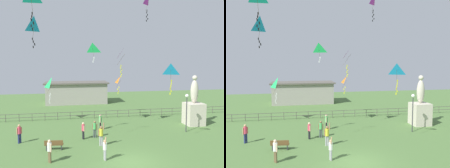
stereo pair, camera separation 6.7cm
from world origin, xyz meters
The scene contains 19 objects.
ground_plane centered at (0.00, 0.00, 0.00)m, with size 80.00×80.00×0.00m, color #4C7038.
statue_monument centered at (9.83, 8.81, 1.73)m, with size 1.98×1.98×5.73m.
lamppost centered at (7.59, 6.37, 2.92)m, with size 0.36×0.36×3.95m.
park_bench centered at (-5.62, 3.65, 0.46)m, with size 1.53×0.56×0.85m.
person_0 centered at (-3.06, 6.00, 0.92)m, with size 0.30×0.46×1.60m.
person_1 centered at (-1.81, 0.89, 0.92)m, with size 0.29×0.49×1.83m.
person_2 centered at (-1.94, 6.26, 0.93)m, with size 0.48×0.30×1.63m.
person_3 centered at (-1.06, 8.76, 0.95)m, with size 0.31×0.49×1.66m.
person_4 centered at (-5.78, 1.23, 0.98)m, with size 0.33×0.44×1.70m.
person_5 centered at (-8.73, 5.94, 0.98)m, with size 0.43×0.35×1.71m.
person_6 centered at (-1.65, 3.91, 1.03)m, with size 0.53×0.38×2.06m.
kite_0 centered at (-7.03, 4.72, 10.26)m, with size 1.03×0.91×2.57m.
kite_1 centered at (-6.29, 13.34, 4.61)m, with size 1.22×1.38×3.12m.
kite_2 centered at (4.23, 3.09, 6.48)m, with size 1.15×0.91×2.69m.
kite_6 centered at (1.54, 8.60, 8.02)m, with size 1.33×1.13×3.10m.
kite_7 centered at (1.69, 11.28, 5.06)m, with size 0.81×1.10×2.05m.
kite_8 centered at (-1.75, 9.67, 8.69)m, with size 1.27×0.95×2.09m.
waterfront_railing centered at (-0.34, 14.00, 0.63)m, with size 36.00×0.06×0.95m.
pavilion_building centered at (-2.93, 26.00, 1.89)m, with size 10.97×5.03×3.74m.
Camera 1 is at (-4.40, -15.62, 7.20)m, focal length 37.62 mm.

